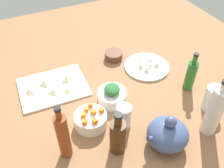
% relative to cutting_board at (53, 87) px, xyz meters
% --- Properties ---
extents(tabletop, '(1.90, 1.90, 0.03)m').
position_rel_cutting_board_xyz_m(tabletop, '(-0.24, 0.15, -0.02)').
color(tabletop, '#8E603F').
rests_on(tabletop, ground).
extents(cutting_board, '(0.32, 0.26, 0.01)m').
position_rel_cutting_board_xyz_m(cutting_board, '(0.00, 0.00, 0.00)').
color(cutting_board, white).
rests_on(cutting_board, tabletop).
extents(plate_tofu, '(0.23, 0.23, 0.01)m').
position_rel_cutting_board_xyz_m(plate_tofu, '(-0.48, 0.06, 0.00)').
color(plate_tofu, white).
rests_on(plate_tofu, tabletop).
extents(bowl_greens, '(0.13, 0.13, 0.06)m').
position_rel_cutting_board_xyz_m(bowl_greens, '(-0.22, 0.20, 0.02)').
color(bowl_greens, white).
rests_on(bowl_greens, tabletop).
extents(bowl_carrots, '(0.13, 0.13, 0.06)m').
position_rel_cutting_board_xyz_m(bowl_carrots, '(-0.08, 0.28, 0.02)').
color(bowl_carrots, white).
rests_on(bowl_carrots, tabletop).
extents(bowl_small_side, '(0.10, 0.10, 0.04)m').
position_rel_cutting_board_xyz_m(bowl_small_side, '(-0.36, -0.09, 0.02)').
color(bowl_small_side, brown).
rests_on(bowl_small_side, tabletop).
extents(teapot, '(0.17, 0.16, 0.15)m').
position_rel_cutting_board_xyz_m(teapot, '(-0.31, 0.49, 0.05)').
color(teapot, '#40517C').
rests_on(teapot, tabletop).
extents(bottle_0, '(0.05, 0.05, 0.20)m').
position_rel_cutting_board_xyz_m(bottle_0, '(-0.58, 0.28, 0.08)').
color(bottle_0, '#286625').
rests_on(bottle_0, tabletop).
extents(bottle_1, '(0.06, 0.06, 0.27)m').
position_rel_cutting_board_xyz_m(bottle_1, '(-0.50, 0.51, 0.11)').
color(bottle_1, silver).
rests_on(bottle_1, tabletop).
extents(bottle_2, '(0.04, 0.04, 0.25)m').
position_rel_cutting_board_xyz_m(bottle_2, '(0.05, 0.37, 0.10)').
color(bottle_2, brown).
rests_on(bottle_2, tabletop).
extents(bottle_3, '(0.06, 0.06, 0.20)m').
position_rel_cutting_board_xyz_m(bottle_3, '(-0.13, 0.43, 0.08)').
color(bottle_3, '#45260F').
rests_on(bottle_3, tabletop).
extents(drinking_glass_0, '(0.06, 0.06, 0.11)m').
position_rel_cutting_board_xyz_m(drinking_glass_0, '(-0.20, 0.34, 0.05)').
color(drinking_glass_0, white).
rests_on(drinking_glass_0, tabletop).
extents(drinking_glass_1, '(0.07, 0.07, 0.12)m').
position_rel_cutting_board_xyz_m(drinking_glass_1, '(-0.59, 0.42, 0.05)').
color(drinking_glass_1, white).
rests_on(drinking_glass_1, tabletop).
extents(carrot_cube_0, '(0.03, 0.03, 0.02)m').
position_rel_cutting_board_xyz_m(carrot_cube_0, '(-0.10, 0.24, 0.06)').
color(carrot_cube_0, orange).
rests_on(carrot_cube_0, bowl_carrots).
extents(carrot_cube_1, '(0.03, 0.03, 0.02)m').
position_rel_cutting_board_xyz_m(carrot_cube_1, '(-0.05, 0.31, 0.06)').
color(carrot_cube_1, orange).
rests_on(carrot_cube_1, bowl_carrots).
extents(carrot_cube_2, '(0.02, 0.02, 0.02)m').
position_rel_cutting_board_xyz_m(carrot_cube_2, '(-0.10, 0.28, 0.06)').
color(carrot_cube_2, orange).
rests_on(carrot_cube_2, bowl_carrots).
extents(carrot_cube_3, '(0.02, 0.02, 0.02)m').
position_rel_cutting_board_xyz_m(carrot_cube_3, '(-0.05, 0.28, 0.06)').
color(carrot_cube_3, orange).
rests_on(carrot_cube_3, bowl_carrots).
extents(carrot_cube_4, '(0.02, 0.02, 0.02)m').
position_rel_cutting_board_xyz_m(carrot_cube_4, '(-0.07, 0.25, 0.06)').
color(carrot_cube_4, orange).
rests_on(carrot_cube_4, bowl_carrots).
extents(carrot_cube_5, '(0.02, 0.02, 0.02)m').
position_rel_cutting_board_xyz_m(carrot_cube_5, '(-0.13, 0.28, 0.06)').
color(carrot_cube_5, orange).
rests_on(carrot_cube_5, bowl_carrots).
extents(carrot_cube_6, '(0.02, 0.02, 0.02)m').
position_rel_cutting_board_xyz_m(carrot_cube_6, '(-0.08, 0.33, 0.06)').
color(carrot_cube_6, orange).
rests_on(carrot_cube_6, bowl_carrots).
extents(chopped_greens_mound, '(0.10, 0.10, 0.04)m').
position_rel_cutting_board_xyz_m(chopped_greens_mound, '(-0.22, 0.20, 0.07)').
color(chopped_greens_mound, '#2D6935').
rests_on(chopped_greens_mound, bowl_greens).
extents(tofu_cube_0, '(0.03, 0.03, 0.02)m').
position_rel_cutting_board_xyz_m(tofu_cube_0, '(-0.46, 0.09, 0.02)').
color(tofu_cube_0, white).
rests_on(tofu_cube_0, plate_tofu).
extents(tofu_cube_1, '(0.03, 0.03, 0.02)m').
position_rel_cutting_board_xyz_m(tofu_cube_1, '(-0.53, 0.08, 0.02)').
color(tofu_cube_1, white).
rests_on(tofu_cube_1, plate_tofu).
extents(tofu_cube_2, '(0.03, 0.03, 0.02)m').
position_rel_cutting_board_xyz_m(tofu_cube_2, '(-0.45, 0.06, 0.02)').
color(tofu_cube_2, '#E4F0C9').
rests_on(tofu_cube_2, plate_tofu).
extents(tofu_cube_3, '(0.03, 0.03, 0.02)m').
position_rel_cutting_board_xyz_m(tofu_cube_3, '(-0.52, 0.03, 0.02)').
color(tofu_cube_3, silver).
rests_on(tofu_cube_3, plate_tofu).
extents(tofu_cube_4, '(0.02, 0.02, 0.02)m').
position_rel_cutting_board_xyz_m(tofu_cube_4, '(-0.47, 0.02, 0.02)').
color(tofu_cube_4, white).
rests_on(tofu_cube_4, plate_tofu).
extents(tofu_cube_5, '(0.03, 0.03, 0.02)m').
position_rel_cutting_board_xyz_m(tofu_cube_5, '(-0.49, 0.07, 0.02)').
color(tofu_cube_5, white).
rests_on(tofu_cube_5, plate_tofu).
extents(dumpling_0, '(0.05, 0.05, 0.03)m').
position_rel_cutting_board_xyz_m(dumpling_0, '(0.11, 0.00, 0.02)').
color(dumpling_0, beige).
rests_on(dumpling_0, cutting_board).
extents(dumpling_1, '(0.05, 0.05, 0.02)m').
position_rel_cutting_board_xyz_m(dumpling_1, '(0.01, 0.04, 0.02)').
color(dumpling_1, beige).
rests_on(dumpling_1, cutting_board).
extents(dumpling_2, '(0.05, 0.06, 0.03)m').
position_rel_cutting_board_xyz_m(dumpling_2, '(0.03, -0.03, 0.02)').
color(dumpling_2, beige).
rests_on(dumpling_2, cutting_board).
extents(dumpling_3, '(0.05, 0.04, 0.03)m').
position_rel_cutting_board_xyz_m(dumpling_3, '(-0.07, -0.01, 0.02)').
color(dumpling_3, beige).
rests_on(dumpling_3, cutting_board).
extents(dumpling_4, '(0.05, 0.05, 0.02)m').
position_rel_cutting_board_xyz_m(dumpling_4, '(-0.06, 0.07, 0.02)').
color(dumpling_4, beige).
rests_on(dumpling_4, cutting_board).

